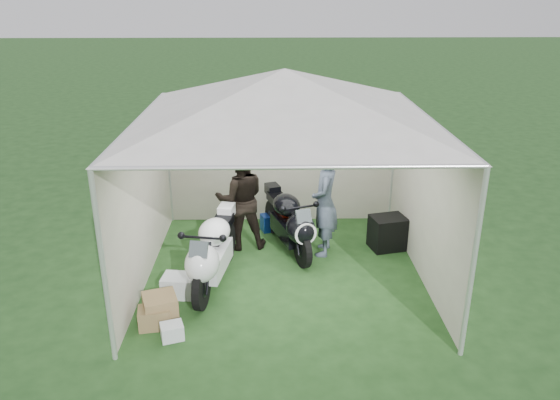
# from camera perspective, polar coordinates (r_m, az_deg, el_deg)

# --- Properties ---
(ground) EXTENTS (80.00, 80.00, 0.00)m
(ground) POSITION_cam_1_polar(r_m,az_deg,el_deg) (8.24, 0.44, -7.53)
(ground) COLOR #1B3C17
(ground) RESTS_ON ground
(canopy_tent) EXTENTS (5.66, 5.66, 3.00)m
(canopy_tent) POSITION_cam_1_polar(r_m,az_deg,el_deg) (7.38, 0.49, 10.36)
(canopy_tent) COLOR silver
(canopy_tent) RESTS_ON ground
(motorcycle_white) EXTENTS (0.64, 1.98, 0.98)m
(motorcycle_white) POSITION_cam_1_polar(r_m,az_deg,el_deg) (7.70, -7.09, -5.33)
(motorcycle_white) COLOR black
(motorcycle_white) RESTS_ON ground
(motorcycle_black) EXTENTS (0.85, 1.84, 0.94)m
(motorcycle_black) POSITION_cam_1_polar(r_m,az_deg,el_deg) (8.65, 1.03, -2.21)
(motorcycle_black) COLOR black
(motorcycle_black) RESTS_ON ground
(paddock_stand) EXTENTS (0.44, 0.35, 0.29)m
(paddock_stand) POSITION_cam_1_polar(r_m,az_deg,el_deg) (9.55, -0.80, -2.32)
(paddock_stand) COLOR #173CB6
(paddock_stand) RESTS_ON ground
(person_dark_jacket) EXTENTS (0.89, 0.74, 1.67)m
(person_dark_jacket) POSITION_cam_1_polar(r_m,az_deg,el_deg) (8.71, -4.15, 0.11)
(person_dark_jacket) COLOR black
(person_dark_jacket) RESTS_ON ground
(person_blue_jacket) EXTENTS (0.51, 0.69, 1.73)m
(person_blue_jacket) POSITION_cam_1_polar(r_m,az_deg,el_deg) (8.50, 4.72, -0.25)
(person_blue_jacket) COLOR slate
(person_blue_jacket) RESTS_ON ground
(equipment_box) EXTENTS (0.63, 0.55, 0.54)m
(equipment_box) POSITION_cam_1_polar(r_m,az_deg,el_deg) (9.02, 11.19, -3.36)
(equipment_box) COLOR black
(equipment_box) RESTS_ON ground
(crate_0) EXTENTS (0.47, 0.39, 0.29)m
(crate_0) POSITION_cam_1_polar(r_m,az_deg,el_deg) (7.74, -10.53, -8.77)
(crate_0) COLOR silver
(crate_0) RESTS_ON ground
(crate_1) EXTENTS (0.52, 0.52, 0.36)m
(crate_1) POSITION_cam_1_polar(r_m,az_deg,el_deg) (7.21, -12.39, -11.03)
(crate_1) COLOR olive
(crate_1) RESTS_ON ground
(crate_2) EXTENTS (0.32, 0.29, 0.20)m
(crate_2) POSITION_cam_1_polar(r_m,az_deg,el_deg) (6.92, -11.21, -13.32)
(crate_2) COLOR silver
(crate_2) RESTS_ON ground
(crate_3) EXTENTS (0.43, 0.34, 0.26)m
(crate_3) POSITION_cam_1_polar(r_m,az_deg,el_deg) (7.16, -12.98, -11.86)
(crate_3) COLOR brown
(crate_3) RESTS_ON ground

